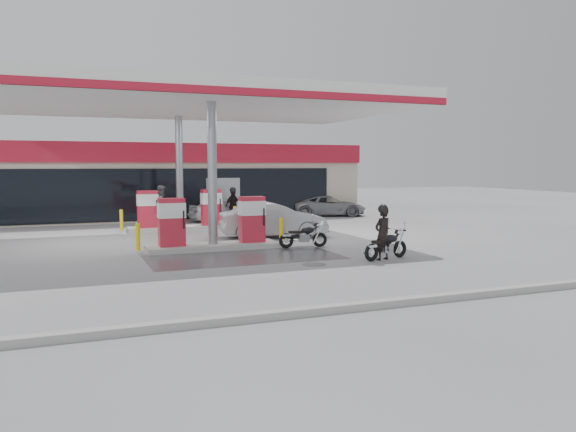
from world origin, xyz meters
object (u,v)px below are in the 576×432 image
Objects in this scene: pump_island_near at (213,229)px; biker_main at (383,234)px; pump_island_far at (180,214)px; hatchback_silver at (273,220)px; main_motorcycle at (387,246)px; sedan_white at (225,209)px; parked_car_right at (329,206)px; attendant at (162,205)px; biker_walking at (233,206)px; parked_motorcycle at (304,236)px.

biker_main is (4.25, -4.04, 0.09)m from pump_island_near.
pump_island_far is 1.22× the size of hatchback_silver.
main_motorcycle is 13.28m from sedan_white.
hatchback_silver reaches higher than parked_car_right.
attendant is (-0.36, 8.80, 0.24)m from pump_island_near.
biker_main is 0.44× the size of sedan_white.
sedan_white is 6.33m from parked_car_right.
pump_island_far is 1.24× the size of parked_car_right.
pump_island_near is 6.00m from pump_island_far.
attendant reaches higher than main_motorcycle.
main_motorcycle is at bearing -112.89° from biker_walking.
parked_car_right is at bearing -65.59° from attendant.
main_motorcycle is 1.01× the size of parked_motorcycle.
pump_island_far is at bearing 90.00° from pump_island_near.
pump_island_far reaches higher than parked_car_right.
main_motorcycle is at bearing -66.05° from pump_island_far.
sedan_white reaches higher than parked_car_right.
pump_island_near reaches higher than biker_main.
sedan_white is at bearing 81.69° from main_motorcycle.
hatchback_silver reaches higher than sedan_white.
biker_main is at bearing -161.43° from hatchback_silver.
parked_car_right is at bearing 47.44° from pump_island_near.
attendant reaches higher than hatchback_silver.
pump_island_near is 3.16m from parked_motorcycle.
hatchback_silver is (3.00, -3.80, -0.02)m from pump_island_far.
pump_island_near is 5.87m from biker_main.
pump_island_far is (0.00, 6.00, 0.00)m from pump_island_near.
parked_motorcycle is 0.90× the size of attendant.
attendant is (-3.26, -0.40, 0.32)m from sedan_white.
parked_car_right is at bearing 56.33° from main_motorcycle.
parked_car_right is at bearing -124.98° from biker_main.
parked_car_right is 2.45× the size of biker_walking.
pump_island_far is 2.70× the size of attendant.
pump_island_far reaches higher than sedan_white.
parked_motorcycle is 10.01m from sedan_white.
biker_walking reaches higher than hatchback_silver.
biker_main is 13.64m from attendant.
parked_car_right is at bearing -13.09° from biker_walking.
parked_motorcycle is at bearing -65.90° from pump_island_far.
pump_island_far is 4.32m from sedan_white.
biker_walking is at bearing 69.66° from pump_island_near.
biker_main is at bearing -178.97° from main_motorcycle.
parked_motorcycle is at bearing -143.26° from attendant.
parked_motorcycle is at bearing -85.13° from biker_main.
hatchback_silver is at bearing 100.41° from parked_motorcycle.
attendant is at bearing 34.18° from hatchback_silver.
biker_main is 0.93× the size of parked_motorcycle.
main_motorcycle is 14.77m from parked_car_right.
pump_island_far is 3.20× the size of biker_main.
parked_motorcycle is 1.02× the size of biker_walking.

